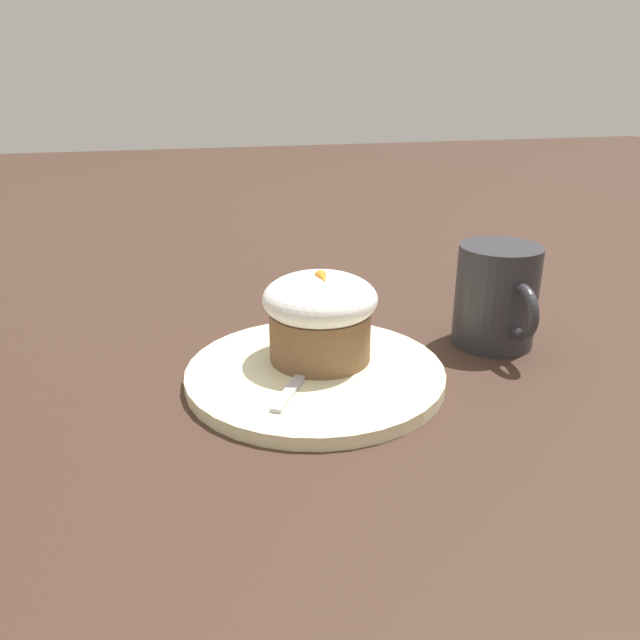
# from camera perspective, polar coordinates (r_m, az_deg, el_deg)

# --- Properties ---
(ground_plane) EXTENTS (4.00, 4.00, 0.00)m
(ground_plane) POSITION_cam_1_polar(r_m,az_deg,el_deg) (0.61, -0.44, -5.47)
(ground_plane) COLOR #3D281E
(dessert_plate) EXTENTS (0.25, 0.25, 0.01)m
(dessert_plate) POSITION_cam_1_polar(r_m,az_deg,el_deg) (0.60, -0.44, -4.93)
(dessert_plate) COLOR beige
(dessert_plate) RESTS_ON ground_plane
(carrot_cake) EXTENTS (0.11, 0.11, 0.09)m
(carrot_cake) POSITION_cam_1_polar(r_m,az_deg,el_deg) (0.60, 0.00, 0.47)
(carrot_cake) COLOR brown
(carrot_cake) RESTS_ON dessert_plate
(spoon) EXTENTS (0.11, 0.08, 0.01)m
(spoon) POSITION_cam_1_polar(r_m,az_deg,el_deg) (0.59, -1.44, -4.61)
(spoon) COLOR #B7B7BC
(spoon) RESTS_ON dessert_plate
(coffee_cup) EXTENTS (0.12, 0.09, 0.11)m
(coffee_cup) POSITION_cam_1_polar(r_m,az_deg,el_deg) (0.69, 15.87, 2.11)
(coffee_cup) COLOR #2D2D33
(coffee_cup) RESTS_ON ground_plane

